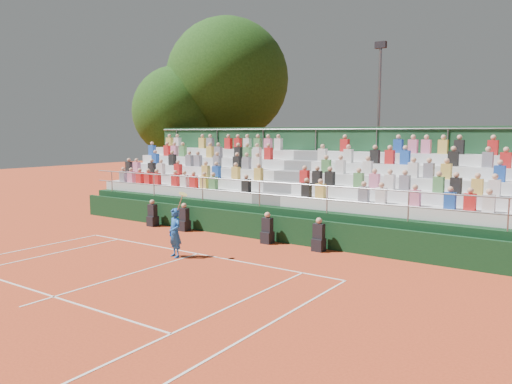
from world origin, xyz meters
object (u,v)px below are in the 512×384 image
Objects in this scene: tree_west at (178,112)px; floodlight_mast at (379,114)px; tennis_player at (175,233)px; tree_east at (227,80)px.

floodlight_mast is (12.64, 2.23, -0.33)m from tree_west.
tree_west is (-11.18, 11.98, 4.65)m from tennis_player.
tree_east reaches higher than tennis_player.
tree_west is 0.73× the size of tree_east.
floodlight_mast is at bearing -0.70° from tree_east.
tree_east is 10.70m from floodlight_mast.
tree_west is at bearing -133.35° from tree_east.
tree_west is 0.94× the size of floodlight_mast.
floodlight_mast is at bearing 84.10° from tennis_player.
tree_east is (2.23, 2.36, 2.09)m from tree_west.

